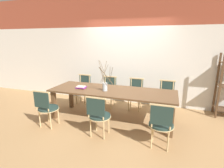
{
  "coord_description": "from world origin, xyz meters",
  "views": [
    {
      "loc": [
        1.26,
        -3.74,
        1.91
      ],
      "look_at": [
        0.0,
        0.0,
        0.89
      ],
      "focal_mm": 28.0,
      "sensor_mm": 36.0,
      "label": 1
    }
  ],
  "objects": [
    {
      "name": "chair_far_center",
      "position": [
        0.4,
        0.81,
        0.47
      ],
      "size": [
        0.46,
        0.46,
        0.87
      ],
      "rotation": [
        0.0,
        0.0,
        3.14
      ],
      "color": "#233833",
      "rests_on": "ground_plane"
    },
    {
      "name": "chair_far_leftend",
      "position": [
        -1.2,
        0.81,
        0.47
      ],
      "size": [
        0.46,
        0.46,
        0.87
      ],
      "rotation": [
        0.0,
        0.0,
        3.14
      ],
      "color": "#233833",
      "rests_on": "ground_plane"
    },
    {
      "name": "chair_near_left",
      "position": [
        -0.01,
        -0.81,
        0.47
      ],
      "size": [
        0.46,
        0.46,
        0.87
      ],
      "color": "#233833",
      "rests_on": "ground_plane"
    },
    {
      "name": "vase_centerpiece",
      "position": [
        -0.14,
        -0.1,
        0.87
      ],
      "size": [
        0.34,
        0.43,
        0.72
      ],
      "color": "#B2BCC1",
      "rests_on": "dining_table"
    },
    {
      "name": "wall_rear",
      "position": [
        0.0,
        1.36,
        1.6
      ],
      "size": [
        12.0,
        0.06,
        3.2
      ],
      "color": "silver",
      "rests_on": "ground_plane"
    },
    {
      "name": "chair_near_leftend",
      "position": [
        -1.24,
        -0.81,
        0.47
      ],
      "size": [
        0.46,
        0.46,
        0.87
      ],
      "color": "#233833",
      "rests_on": "ground_plane"
    },
    {
      "name": "dining_table",
      "position": [
        0.0,
        0.0,
        0.66
      ],
      "size": [
        2.95,
        0.98,
        0.74
      ],
      "color": "brown",
      "rests_on": "ground_plane"
    },
    {
      "name": "book_stack",
      "position": [
        -0.78,
        -0.08,
        0.77
      ],
      "size": [
        0.25,
        0.19,
        0.05
      ],
      "color": "#842D8C",
      "rests_on": "dining_table"
    },
    {
      "name": "chair_far_left",
      "position": [
        -0.38,
        0.81,
        0.47
      ],
      "size": [
        0.46,
        0.46,
        0.87
      ],
      "rotation": [
        0.0,
        0.0,
        3.14
      ],
      "color": "#233833",
      "rests_on": "ground_plane"
    },
    {
      "name": "ground_plane",
      "position": [
        0.0,
        0.0,
        0.0
      ],
      "size": [
        16.0,
        16.0,
        0.0
      ],
      "primitive_type": "plane",
      "color": "#A87F51"
    },
    {
      "name": "chair_far_right",
      "position": [
        1.22,
        0.81,
        0.47
      ],
      "size": [
        0.46,
        0.46,
        0.87
      ],
      "rotation": [
        0.0,
        0.0,
        3.14
      ],
      "color": "#233833",
      "rests_on": "ground_plane"
    },
    {
      "name": "chair_near_center",
      "position": [
        1.19,
        -0.81,
        0.47
      ],
      "size": [
        0.46,
        0.46,
        0.87
      ],
      "color": "#233833",
      "rests_on": "ground_plane"
    }
  ]
}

